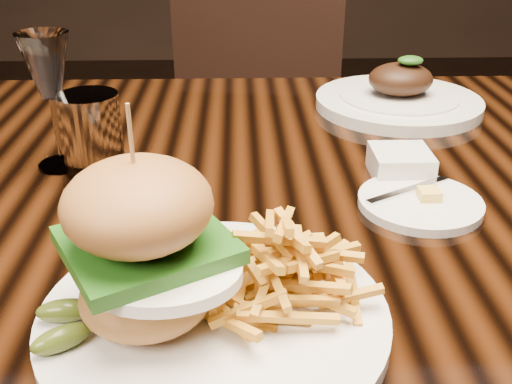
{
  "coord_description": "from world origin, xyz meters",
  "views": [
    {
      "loc": [
        -0.06,
        -0.62,
        1.06
      ],
      "look_at": [
        -0.04,
        -0.13,
        0.81
      ],
      "focal_mm": 42.0,
      "sensor_mm": 36.0,
      "label": 1
    }
  ],
  "objects_px": {
    "burger_plate": "(208,273)",
    "far_dish": "(399,98)",
    "chair_far": "(252,109)",
    "dining_table": "(288,243)",
    "wine_glass": "(47,71)"
  },
  "relations": [
    {
      "from": "burger_plate",
      "to": "far_dish",
      "type": "relative_size",
      "value": 1.07
    },
    {
      "from": "chair_far",
      "to": "far_dish",
      "type": "bearing_deg",
      "value": -61.26
    },
    {
      "from": "dining_table",
      "to": "far_dish",
      "type": "relative_size",
      "value": 6.19
    },
    {
      "from": "burger_plate",
      "to": "wine_glass",
      "type": "relative_size",
      "value": 1.67
    },
    {
      "from": "chair_far",
      "to": "dining_table",
      "type": "bearing_deg",
      "value": -79.19
    },
    {
      "from": "dining_table",
      "to": "burger_plate",
      "type": "xyz_separation_m",
      "value": [
        -0.08,
        -0.24,
        0.13
      ]
    },
    {
      "from": "burger_plate",
      "to": "chair_far",
      "type": "relative_size",
      "value": 0.29
    },
    {
      "from": "dining_table",
      "to": "chair_far",
      "type": "relative_size",
      "value": 1.68
    },
    {
      "from": "dining_table",
      "to": "chair_far",
      "type": "xyz_separation_m",
      "value": [
        -0.02,
        0.89,
        -0.13
      ]
    },
    {
      "from": "far_dish",
      "to": "wine_glass",
      "type": "bearing_deg",
      "value": -156.52
    },
    {
      "from": "dining_table",
      "to": "chair_far",
      "type": "bearing_deg",
      "value": 91.48
    },
    {
      "from": "dining_table",
      "to": "wine_glass",
      "type": "bearing_deg",
      "value": 166.18
    },
    {
      "from": "wine_glass",
      "to": "far_dish",
      "type": "xyz_separation_m",
      "value": [
        0.47,
        0.21,
        -0.1
      ]
    },
    {
      "from": "far_dish",
      "to": "chair_far",
      "type": "distance_m",
      "value": 0.69
    },
    {
      "from": "dining_table",
      "to": "wine_glass",
      "type": "height_order",
      "value": "wine_glass"
    }
  ]
}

